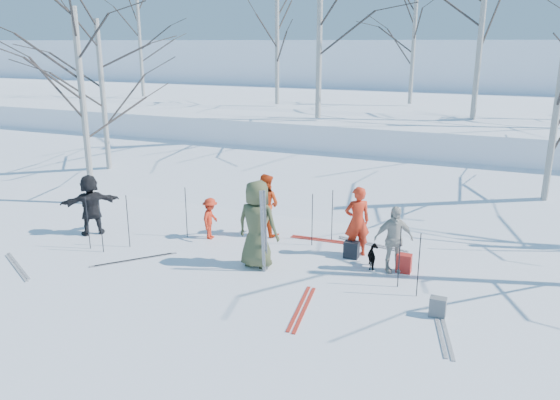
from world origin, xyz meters
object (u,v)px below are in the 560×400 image
at_px(skier_red_seated, 210,218).
at_px(skier_cream_east, 393,239).
at_px(dog, 374,257).
at_px(backpack_dark, 351,250).
at_px(skier_red_north, 357,221).
at_px(skier_redor_behind, 266,205).
at_px(backpack_red, 404,263).
at_px(skier_olive_center, 257,224).
at_px(backpack_grey, 438,307).
at_px(skier_grey_west, 91,205).

xyz_separation_m(skier_red_seated, skier_cream_east, (4.77, -0.25, 0.21)).
relative_size(dog, backpack_dark, 1.47).
height_order(skier_red_north, skier_redor_behind, skier_red_north).
bearing_deg(skier_red_seated, backpack_dark, -95.79).
bearing_deg(dog, skier_cream_east, 153.72).
bearing_deg(skier_red_north, backpack_dark, 42.36).
height_order(skier_redor_behind, backpack_red, skier_redor_behind).
distance_m(skier_olive_center, skier_redor_behind, 2.14).
bearing_deg(dog, skier_red_seated, -24.26).
xyz_separation_m(skier_red_seated, backpack_dark, (3.72, 0.14, -0.34)).
xyz_separation_m(skier_olive_center, backpack_grey, (4.09, -0.84, -0.81)).
xyz_separation_m(skier_olive_center, backpack_red, (3.13, 0.96, -0.79)).
xyz_separation_m(skier_red_north, backpack_grey, (2.21, -2.37, -0.66)).
height_order(skier_red_seated, skier_cream_east, skier_cream_east).
bearing_deg(skier_grey_west, dog, 139.15).
xyz_separation_m(skier_red_seated, skier_grey_west, (-3.05, -0.93, 0.27)).
relative_size(skier_redor_behind, skier_cream_east, 1.09).
distance_m(skier_olive_center, backpack_grey, 4.26).
xyz_separation_m(skier_redor_behind, skier_grey_west, (-4.24, -1.76, -0.01)).
height_order(skier_red_north, backpack_grey, skier_red_north).
height_order(skier_redor_behind, dog, skier_redor_behind).
xyz_separation_m(skier_redor_behind, backpack_red, (3.84, -1.05, -0.61)).
height_order(skier_grey_west, backpack_dark, skier_grey_west).
bearing_deg(skier_red_seated, backpack_red, -100.44).
bearing_deg(backpack_red, backpack_dark, 164.57).
bearing_deg(skier_redor_behind, skier_red_north, -178.55).
distance_m(skier_cream_east, backpack_dark, 1.25).
distance_m(skier_red_north, backpack_grey, 3.31).
relative_size(dog, backpack_grey, 1.55).
xyz_separation_m(skier_red_north, skier_redor_behind, (-2.59, 0.48, -0.03)).
relative_size(skier_grey_west, dog, 2.76).
relative_size(skier_red_north, dog, 2.88).
height_order(skier_red_north, backpack_dark, skier_red_north).
relative_size(skier_olive_center, backpack_dark, 5.02).
bearing_deg(backpack_grey, backpack_red, 118.20).
height_order(skier_cream_east, dog, skier_cream_east).
bearing_deg(backpack_dark, skier_olive_center, -144.23).
distance_m(skier_redor_behind, backpack_grey, 5.62).
relative_size(skier_red_north, skier_grey_west, 1.04).
xyz_separation_m(skier_grey_west, backpack_grey, (9.04, -1.09, -0.62)).
xyz_separation_m(backpack_grey, backpack_dark, (-2.27, 2.16, 0.01)).
height_order(skier_grey_west, dog, skier_grey_west).
distance_m(skier_red_seated, skier_grey_west, 3.20).
distance_m(skier_red_seated, skier_cream_east, 4.78).
bearing_deg(dog, backpack_grey, 111.05).
height_order(skier_red_north, skier_red_seated, skier_red_north).
height_order(skier_red_seated, backpack_grey, skier_red_seated).
bearing_deg(skier_redor_behind, backpack_grey, 161.30).
height_order(dog, backpack_dark, dog).
bearing_deg(backpack_dark, skier_cream_east, -20.66).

